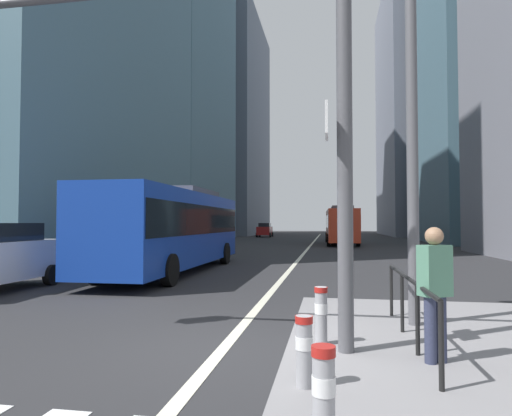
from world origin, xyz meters
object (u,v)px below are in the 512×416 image
Objects in this scene: city_bus_blue_oncoming at (174,226)px; city_bus_red_receding at (341,224)px; traffic_signal_gantry at (198,78)px; street_lamp_post at (411,37)px; car_receding_near at (342,231)px; car_receding_far at (341,231)px; bollard_right at (304,347)px; bollard_back at (321,312)px; bollard_left at (324,392)px; pedestrian_far at (435,287)px; car_oncoming_mid at (265,230)px.

city_bus_red_receding is at bearing 73.40° from city_bus_blue_oncoming.
traffic_signal_gantry is 4.04m from street_lamp_post.
car_receding_near is at bearing 85.83° from traffic_signal_gantry.
car_receding_far is 46.43m from traffic_signal_gantry.
bollard_right is at bearing -92.12° from city_bus_red_receding.
bollard_back is at bearing -136.60° from street_lamp_post.
bollard_left is (-1.52, -49.32, -0.39)m from car_receding_near.
city_bus_blue_oncoming is 11.25m from traffic_signal_gantry.
car_receding_far is at bearing 88.07° from bollard_right.
car_receding_far is 46.49m from pedestrian_far.
city_bus_blue_oncoming is at bearing 125.22° from pedestrian_far.
city_bus_blue_oncoming is at bearing 121.03° from bollard_back.
car_oncoming_mid and car_receding_near have the same top height.
pedestrian_far is at bearing -89.98° from car_receding_far.
bollard_right is 2.04m from pedestrian_far.
street_lamp_post is 9.84× the size of bollard_left.
city_bus_red_receding is 13.60× the size of bollard_left.
car_receding_near is 5.39× the size of bollard_back.
street_lamp_post reaches higher than car_oncoming_mid.
city_bus_red_receding reaches higher than bollard_right.
city_bus_blue_oncoming is at bearing 112.06° from traffic_signal_gantry.
city_bus_red_receding reaches higher than pedestrian_far.
car_receding_near reaches higher than pedestrian_far.
city_bus_blue_oncoming is 11.59m from bollard_back.
bollard_right is at bearing -81.08° from car_oncoming_mid.
street_lamp_post is 5.16m from bollard_back.
city_bus_red_receding is at bearing 87.88° from bollard_right.
car_receding_far is (-0.15, -0.42, -0.00)m from car_receding_near.
car_receding_near is (0.44, 12.62, -0.85)m from city_bus_red_receding.
bollard_left is (-1.37, -48.90, -0.38)m from car_receding_far.
city_bus_blue_oncoming is 1.03× the size of city_bus_red_receding.
car_oncoming_mid is at bearing 147.36° from car_receding_near.
bollard_back is at bearing 84.99° from bollard_right.
city_bus_blue_oncoming reaches higher than car_receding_far.
pedestrian_far is at bearing 34.48° from bollard_right.
bollard_left is at bearing -120.00° from pedestrian_far.
street_lamp_post is at bearing 28.51° from traffic_signal_gantry.
city_bus_red_receding reaches higher than car_receding_near.
car_oncoming_mid and car_receding_far have the same top height.
car_receding_near is 5.57× the size of bollard_left.
car_oncoming_mid is at bearing 100.78° from pedestrian_far.
city_bus_red_receding is at bearing 85.03° from traffic_signal_gantry.
traffic_signal_gantry reaches higher than bollard_left.
street_lamp_post is 6.69m from bollard_left.
car_receding_near is 48.06m from bollard_right.
car_oncoming_mid is at bearing 117.20° from city_bus_red_receding.
car_receding_near and car_receding_far have the same top height.
bollard_right is (8.58, -54.64, -0.41)m from car_oncoming_mid.
bollard_left is (8.81, -55.93, -0.39)m from car_oncoming_mid.
city_bus_blue_oncoming is 14.29m from bollard_left.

